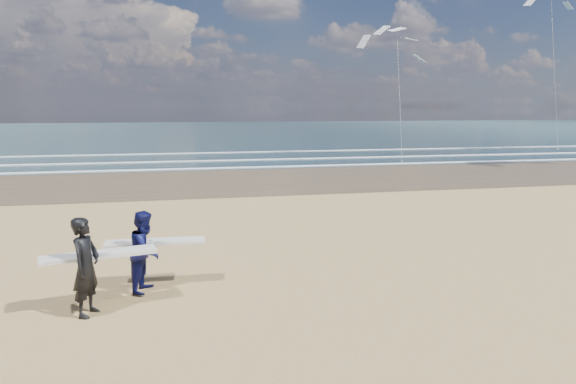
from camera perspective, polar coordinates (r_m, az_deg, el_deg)
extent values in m
cube|color=#483B26|center=(34.41, 21.64, 2.17)|extent=(220.00, 12.00, 0.01)
cube|color=#192F38|center=(84.63, 0.91, 6.81)|extent=(220.00, 100.00, 0.02)
cube|color=white|center=(38.45, 17.70, 3.16)|extent=(220.00, 0.50, 0.05)
cube|color=white|center=(42.57, 14.57, 3.88)|extent=(220.00, 0.50, 0.05)
cube|color=white|center=(48.45, 11.13, 4.66)|extent=(220.00, 0.50, 0.05)
imported|color=black|center=(10.66, -21.54, -7.73)|extent=(0.68, 0.82, 1.94)
cube|color=silver|center=(10.93, -20.25, -6.54)|extent=(2.26, 0.96, 0.07)
imported|color=#0A0D3D|center=(11.66, -15.55, -6.34)|extent=(0.91, 1.04, 1.79)
cube|color=silver|center=(11.96, -14.51, -5.40)|extent=(2.22, 0.60, 0.07)
cube|color=slate|center=(38.38, 12.57, 3.37)|extent=(0.12, 0.12, 0.10)
cube|color=slate|center=(54.48, 27.79, 4.26)|extent=(0.12, 0.12, 0.10)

